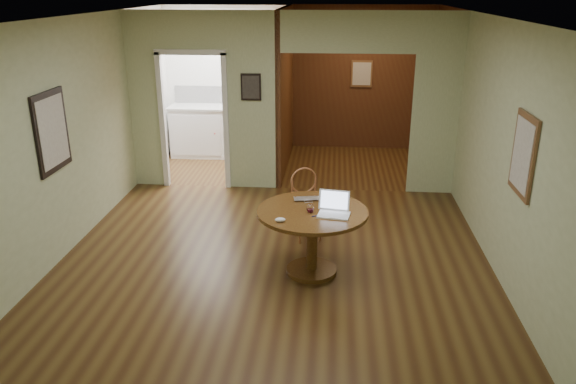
# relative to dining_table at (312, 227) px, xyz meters

# --- Properties ---
(floor) EXTENTS (5.00, 5.00, 0.00)m
(floor) POSITION_rel_dining_table_xyz_m (-0.45, 0.24, -0.56)
(floor) COLOR #422612
(floor) RESTS_ON ground
(room_shell) EXTENTS (5.20, 7.50, 5.00)m
(room_shell) POSITION_rel_dining_table_xyz_m (-0.92, 3.34, 0.73)
(room_shell) COLOR silver
(room_shell) RESTS_ON ground
(dining_table) EXTENTS (1.20, 1.20, 0.75)m
(dining_table) POSITION_rel_dining_table_xyz_m (0.00, 0.00, 0.00)
(dining_table) COLOR brown
(dining_table) RESTS_ON ground
(chair) EXTENTS (0.49, 0.49, 0.90)m
(chair) POSITION_rel_dining_table_xyz_m (-0.12, 0.97, -0.06)
(chair) COLOR #AF673E
(chair) RESTS_ON ground
(open_laptop) EXTENTS (0.36, 0.33, 0.23)m
(open_laptop) POSITION_rel_dining_table_xyz_m (0.23, -0.07, 0.26)
(open_laptop) COLOR white
(open_laptop) RESTS_ON dining_table
(closed_laptop) EXTENTS (0.33, 0.25, 0.02)m
(closed_laptop) POSITION_rel_dining_table_xyz_m (-0.06, 0.26, 0.21)
(closed_laptop) COLOR silver
(closed_laptop) RESTS_ON dining_table
(mouse) EXTENTS (0.12, 0.08, 0.05)m
(mouse) POSITION_rel_dining_table_xyz_m (-0.32, -0.34, 0.22)
(mouse) COLOR white
(mouse) RESTS_ON dining_table
(wine_glass) EXTENTS (0.09, 0.09, 0.10)m
(wine_glass) POSITION_rel_dining_table_xyz_m (-0.02, -0.06, 0.24)
(wine_glass) COLOR white
(wine_glass) RESTS_ON dining_table
(pen) EXTENTS (0.13, 0.09, 0.01)m
(pen) POSITION_rel_dining_table_xyz_m (0.06, -0.15, 0.20)
(pen) COLOR navy
(pen) RESTS_ON dining_table
(kitchen_cabinet) EXTENTS (2.06, 0.60, 0.94)m
(kitchen_cabinet) POSITION_rel_dining_table_xyz_m (-1.80, 4.44, -0.08)
(kitchen_cabinet) COLOR white
(kitchen_cabinet) RESTS_ON ground
(grocery_bag) EXTENTS (0.34, 0.32, 0.27)m
(grocery_bag) POSITION_rel_dining_table_xyz_m (-1.45, 4.44, 0.52)
(grocery_bag) COLOR #C4A88F
(grocery_bag) RESTS_ON kitchen_cabinet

